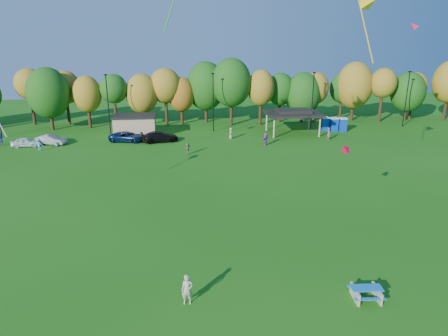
{
  "coord_description": "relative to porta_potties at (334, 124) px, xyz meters",
  "views": [
    {
      "loc": [
        -3.69,
        -22.06,
        14.22
      ],
      "look_at": [
        -0.35,
        6.0,
        4.97
      ],
      "focal_mm": 32.0,
      "sensor_mm": 36.0,
      "label": 1
    }
  ],
  "objects": [
    {
      "name": "far_person_4",
      "position": [
        -17.0,
        -3.23,
        -0.28
      ],
      "size": [
        0.76,
        0.93,
        1.64
      ],
      "primitive_type": "imported",
      "rotation": [
        0.0,
        0.0,
        1.23
      ],
      "color": "#96A571",
      "rests_on": "ground"
    },
    {
      "name": "far_person_2",
      "position": [
        -12.74,
        -7.54,
        -0.21
      ],
      "size": [
        1.44,
        1.6,
        1.77
      ],
      "primitive_type": "imported",
      "rotation": [
        0.0,
        0.0,
        4.03
      ],
      "color": "purple",
      "rests_on": "ground"
    },
    {
      "name": "far_person_1",
      "position": [
        -42.99,
        -6.72,
        -0.27
      ],
      "size": [
        1.14,
        0.76,
        1.65
      ],
      "primitive_type": "imported",
      "rotation": [
        0.0,
        0.0,
        3.0
      ],
      "color": "#5798C0",
      "rests_on": "ground"
    },
    {
      "name": "pavilion",
      "position": [
        -7.1,
        -1.07,
        2.13
      ],
      "size": [
        8.2,
        6.2,
        3.77
      ],
      "color": "tan",
      "rests_on": "ground"
    },
    {
      "name": "car_b",
      "position": [
        -42.38,
        -3.6,
        -0.41
      ],
      "size": [
        4.42,
        2.6,
        1.38
      ],
      "primitive_type": "imported",
      "rotation": [
        0.0,
        0.0,
        1.28
      ],
      "color": "#A1A1A6",
      "rests_on": "ground"
    },
    {
      "name": "lamp_posts",
      "position": [
        -19.1,
        1.93,
        3.8
      ],
      "size": [
        64.5,
        0.25,
        9.09
      ],
      "color": "black",
      "rests_on": "ground"
    },
    {
      "name": "utility_building",
      "position": [
        -31.1,
        -0.07,
        0.54
      ],
      "size": [
        6.3,
        4.3,
        3.25
      ],
      "color": "tan",
      "rests_on": "ground"
    },
    {
      "name": "ground",
      "position": [
        -21.1,
        -38.07,
        -1.1
      ],
      "size": [
        160.0,
        160.0,
        0.0
      ],
      "primitive_type": "plane",
      "color": "#19600F",
      "rests_on": "ground"
    },
    {
      "name": "car_d",
      "position": [
        -27.38,
        -3.95,
        -0.33
      ],
      "size": [
        5.58,
        3.14,
        1.53
      ],
      "primitive_type": "imported",
      "rotation": [
        0.0,
        0.0,
        1.77
      ],
      "color": "black",
      "rests_on": "ground"
    },
    {
      "name": "far_person_3",
      "position": [
        -48.99,
        -3.5,
        -0.22
      ],
      "size": [
        0.96,
        0.81,
        1.75
      ],
      "primitive_type": "imported",
      "rotation": [
        0.0,
        0.0,
        0.18
      ],
      "color": "#41548F",
      "rests_on": "ground"
    },
    {
      "name": "far_person_0",
      "position": [
        -23.63,
        -10.97,
        -0.27
      ],
      "size": [
        1.05,
        0.79,
        1.65
      ],
      "primitive_type": "imported",
      "rotation": [
        0.0,
        0.0,
        0.46
      ],
      "color": "#768B55",
      "rests_on": "ground"
    },
    {
      "name": "picnic_table",
      "position": [
        -14.46,
        -41.87,
        -0.66
      ],
      "size": [
        1.87,
        1.59,
        0.76
      ],
      "rotation": [
        0.0,
        0.0,
        -0.08
      ],
      "color": "tan",
      "rests_on": "ground"
    },
    {
      "name": "kite_3",
      "position": [
        -12.07,
        -31.89,
        5.05
      ],
      "size": [
        1.33,
        1.2,
        1.07
      ],
      "color": "red"
    },
    {
      "name": "kite_2",
      "position": [
        3.25,
        -13.27,
        14.45
      ],
      "size": [
        1.54,
        1.36,
        1.26
      ],
      "color": "red"
    },
    {
      "name": "car_a",
      "position": [
        -45.45,
        -4.42,
        -0.46
      ],
      "size": [
        3.83,
        1.75,
        1.27
      ],
      "primitive_type": "imported",
      "rotation": [
        0.0,
        0.0,
        1.64
      ],
      "color": "white",
      "rests_on": "ground"
    },
    {
      "name": "kite_flyer",
      "position": [
        -24.57,
        -41.06,
        -0.2
      ],
      "size": [
        0.67,
        0.46,
        1.79
      ],
      "primitive_type": "imported",
      "rotation": [
        0.0,
        0.0,
        -0.04
      ],
      "color": "#C2BC91",
      "rests_on": "ground"
    },
    {
      "name": "car_c",
      "position": [
        -32.01,
        -3.17,
        -0.39
      ],
      "size": [
        5.46,
        3.39,
        1.41
      ],
      "primitive_type": "imported",
      "rotation": [
        0.0,
        0.0,
        1.35
      ],
      "color": "#0C2249",
      "rests_on": "ground"
    },
    {
      "name": "porta_potties",
      "position": [
        0.0,
        0.0,
        0.0
      ],
      "size": [
        3.75,
        2.13,
        2.18
      ],
      "color": "#0D3EAF",
      "rests_on": "ground"
    },
    {
      "name": "far_person_5",
      "position": [
        -2.94,
        -5.57,
        -0.2
      ],
      "size": [
        0.53,
        0.72,
        1.79
      ],
      "primitive_type": "imported",
      "rotation": [
        0.0,
        0.0,
        1.75
      ],
      "color": "#9A485C",
      "rests_on": "ground"
    },
    {
      "name": "tree_line",
      "position": [
        -22.12,
        7.44,
        4.82
      ],
      "size": [
        93.57,
        10.55,
        11.15
      ],
      "color": "black",
      "rests_on": "ground"
    }
  ]
}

